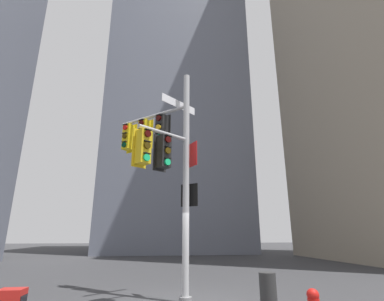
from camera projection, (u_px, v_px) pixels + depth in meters
building_mid_block at (175, 116)px, 38.74m from camera, size 16.00×16.00×34.71m
signal_pole_assembly at (160, 151)px, 9.54m from camera, size 2.71×3.36×7.25m
trash_bin at (268, 290)px, 7.62m from camera, size 0.45×0.45×0.87m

